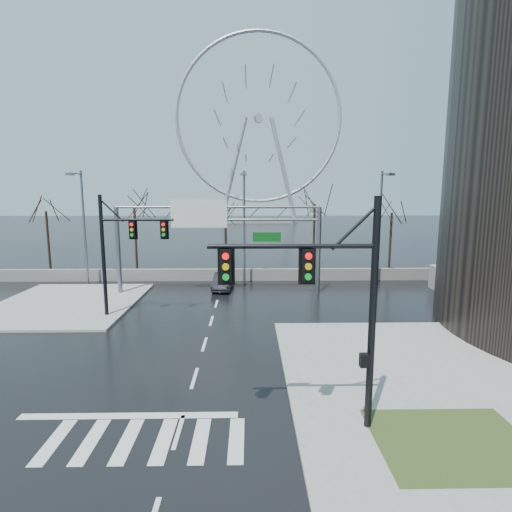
{
  "coord_description": "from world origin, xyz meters",
  "views": [
    {
      "loc": [
        2.44,
        -16.61,
        8.08
      ],
      "look_at": [
        2.88,
        9.26,
        4.0
      ],
      "focal_mm": 28.0,
      "sensor_mm": 36.0,
      "label": 1
    }
  ],
  "objects_px": {
    "signal_mast_far": "(120,244)",
    "sign_gantry": "(214,230)",
    "ferris_wheel": "(258,126)",
    "car": "(223,281)",
    "signal_mast_near": "(332,293)"
  },
  "relations": [
    {
      "from": "ferris_wheel",
      "to": "signal_mast_near",
      "type": "bearing_deg",
      "value": -89.92
    },
    {
      "from": "signal_mast_near",
      "to": "sign_gantry",
      "type": "distance_m",
      "value": 19.79
    },
    {
      "from": "sign_gantry",
      "to": "ferris_wheel",
      "type": "xyz_separation_m",
      "value": [
        5.38,
        80.04,
        20.95
      ]
    },
    {
      "from": "signal_mast_far",
      "to": "sign_gantry",
      "type": "bearing_deg",
      "value": 47.53
    },
    {
      "from": "signal_mast_far",
      "to": "car",
      "type": "relative_size",
      "value": 1.91
    },
    {
      "from": "signal_mast_near",
      "to": "ferris_wheel",
      "type": "height_order",
      "value": "ferris_wheel"
    },
    {
      "from": "signal_mast_far",
      "to": "sign_gantry",
      "type": "relative_size",
      "value": 0.49
    },
    {
      "from": "car",
      "to": "signal_mast_far",
      "type": "bearing_deg",
      "value": -125.02
    },
    {
      "from": "sign_gantry",
      "to": "car",
      "type": "distance_m",
      "value": 4.81
    },
    {
      "from": "ferris_wheel",
      "to": "car",
      "type": "relative_size",
      "value": 12.15
    },
    {
      "from": "car",
      "to": "ferris_wheel",
      "type": "bearing_deg",
      "value": 89.99
    },
    {
      "from": "signal_mast_far",
      "to": "ferris_wheel",
      "type": "relative_size",
      "value": 0.16
    },
    {
      "from": "sign_gantry",
      "to": "ferris_wheel",
      "type": "distance_m",
      "value": 82.91
    },
    {
      "from": "ferris_wheel",
      "to": "car",
      "type": "xyz_separation_m",
      "value": [
        -4.8,
        -78.42,
        -25.44
      ]
    },
    {
      "from": "signal_mast_near",
      "to": "signal_mast_far",
      "type": "xyz_separation_m",
      "value": [
        -11.01,
        13.0,
        -0.04
      ]
    }
  ]
}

